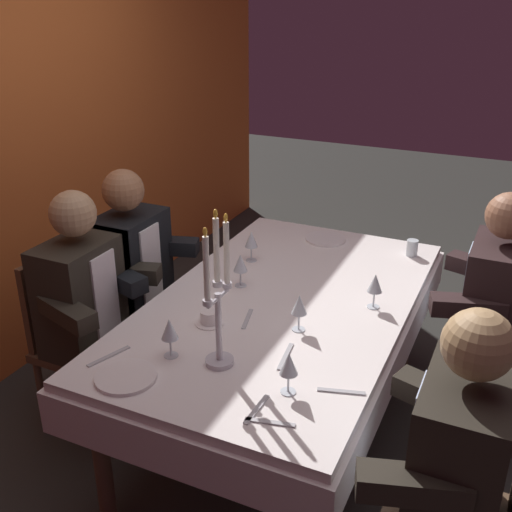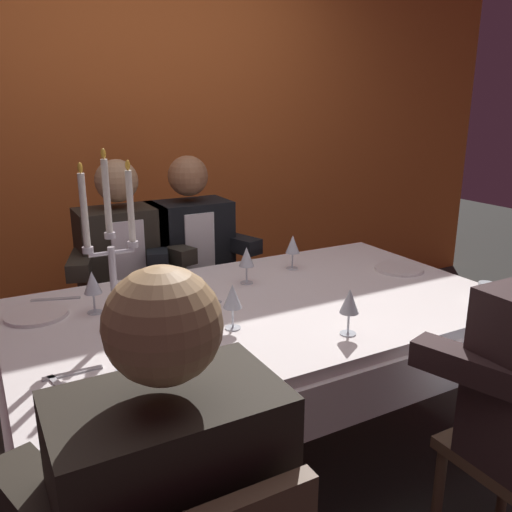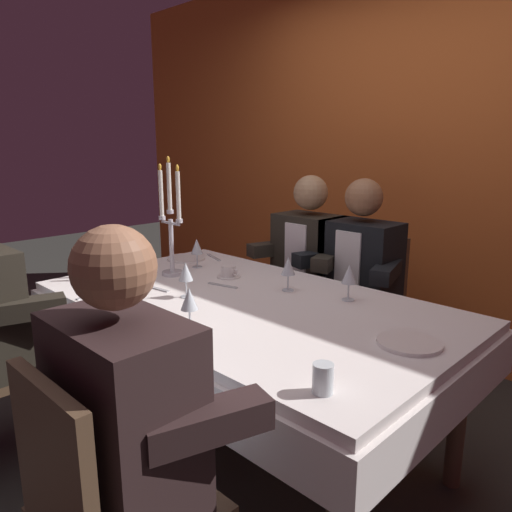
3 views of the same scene
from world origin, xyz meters
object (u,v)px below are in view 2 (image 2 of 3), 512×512
(seated_diner_1, at_px, (122,259))
(dining_table, at_px, (263,330))
(wine_glass_4, at_px, (349,303))
(wine_glass_3, at_px, (232,298))
(wine_glass_5, at_px, (122,335))
(candelabra, at_px, (112,258))
(wine_glass_1, at_px, (293,245))
(dinner_plate_0, at_px, (37,314))
(dinner_plate_1, at_px, (399,269))
(water_tumbler_0, at_px, (485,293))
(wine_glass_2, at_px, (246,258))
(seated_diner_2, at_px, (190,250))
(coffee_cup_0, at_px, (168,295))
(wine_glass_0, at_px, (92,284))

(seated_diner_1, bearing_deg, dining_table, -69.86)
(wine_glass_4, bearing_deg, seated_diner_1, 108.83)
(wine_glass_3, xyz_separation_m, wine_glass_5, (-0.42, -0.12, 0.00))
(candelabra, height_order, wine_glass_4, candelabra)
(wine_glass_4, bearing_deg, wine_glass_1, 72.13)
(dinner_plate_0, height_order, wine_glass_3, wine_glass_3)
(dinner_plate_1, relative_size, water_tumbler_0, 2.59)
(wine_glass_3, bearing_deg, wine_glass_2, 56.41)
(water_tumbler_0, bearing_deg, dining_table, 150.63)
(wine_glass_3, bearing_deg, dining_table, 36.82)
(wine_glass_4, relative_size, wine_glass_5, 1.00)
(wine_glass_5, relative_size, seated_diner_2, 0.13)
(seated_diner_1, bearing_deg, wine_glass_4, -71.17)
(dining_table, relative_size, dinner_plate_1, 8.53)
(dining_table, height_order, wine_glass_5, wine_glass_5)
(seated_diner_1, bearing_deg, wine_glass_2, -59.65)
(dinner_plate_0, xyz_separation_m, water_tumbler_0, (1.56, -0.72, 0.04))
(dining_table, distance_m, dinner_plate_1, 0.78)
(candelabra, relative_size, water_tumbler_0, 7.10)
(dinner_plate_1, bearing_deg, coffee_cup_0, 172.55)
(wine_glass_0, relative_size, wine_glass_5, 1.00)
(water_tumbler_0, relative_size, seated_diner_1, 0.07)
(dinner_plate_1, xyz_separation_m, water_tumbler_0, (-0.01, -0.49, 0.04))
(dining_table, height_order, candelabra, candelabra)
(wine_glass_3, relative_size, seated_diner_1, 0.13)
(dining_table, distance_m, wine_glass_5, 0.73)
(wine_glass_2, relative_size, wine_glass_3, 1.00)
(wine_glass_2, relative_size, coffee_cup_0, 1.24)
(wine_glass_5, bearing_deg, wine_glass_1, 31.82)
(wine_glass_2, bearing_deg, dinner_plate_0, 176.77)
(wine_glass_0, xyz_separation_m, coffee_cup_0, (0.28, -0.02, -0.09))
(seated_diner_2, bearing_deg, dinner_plate_0, -144.95)
(dining_table, distance_m, candelabra, 0.69)
(dinner_plate_0, bearing_deg, seated_diner_2, 35.05)
(wine_glass_3, bearing_deg, wine_glass_4, -35.58)
(dining_table, xyz_separation_m, dinner_plate_0, (-0.80, 0.29, 0.13))
(wine_glass_4, height_order, water_tumbler_0, wine_glass_4)
(dinner_plate_0, distance_m, wine_glass_4, 1.15)
(wine_glass_4, distance_m, water_tumbler_0, 0.65)
(wine_glass_0, bearing_deg, seated_diner_2, 45.62)
(wine_glass_1, bearing_deg, water_tumbler_0, -60.75)
(dinner_plate_1, bearing_deg, wine_glass_3, -167.43)
(dining_table, relative_size, seated_diner_1, 1.56)
(wine_glass_2, distance_m, water_tumbler_0, 0.97)
(dinner_plate_1, distance_m, wine_glass_1, 0.51)
(wine_glass_5, bearing_deg, seated_diner_2, 59.89)
(water_tumbler_0, relative_size, seated_diner_2, 0.07)
(wine_glass_1, bearing_deg, dinner_plate_0, -178.46)
(dinner_plate_0, height_order, wine_glass_1, wine_glass_1)
(wine_glass_1, height_order, seated_diner_2, seated_diner_2)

